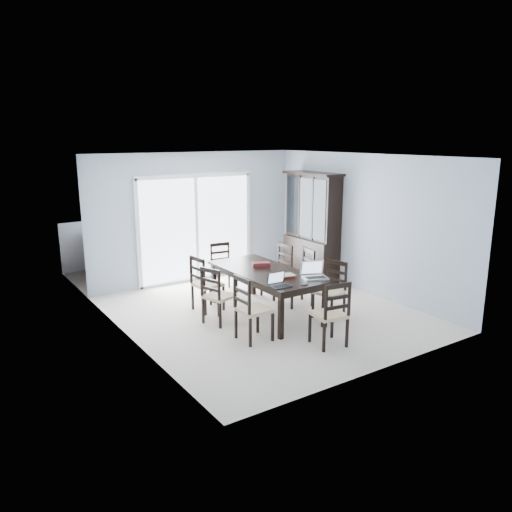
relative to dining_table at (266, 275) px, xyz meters
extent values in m
plane|color=silver|center=(0.00, 0.00, -0.67)|extent=(5.00, 5.00, 0.00)
plane|color=white|center=(0.00, 0.00, 1.93)|extent=(5.00, 5.00, 0.00)
cube|color=#9AA8B8|center=(0.00, 2.50, 0.63)|extent=(4.50, 0.02, 2.60)
cube|color=#9AA8B8|center=(-2.25, 0.00, 0.63)|extent=(0.02, 5.00, 2.60)
cube|color=#9AA8B8|center=(2.25, 0.00, 0.63)|extent=(0.02, 5.00, 2.60)
cube|color=gray|center=(0.00, 3.50, -0.72)|extent=(4.50, 2.00, 0.10)
cube|color=#99999E|center=(0.00, 4.50, -0.12)|extent=(4.50, 0.06, 1.10)
cube|color=black|center=(0.00, 0.00, 0.06)|extent=(1.00, 2.20, 0.04)
cube|color=black|center=(0.00, 0.00, 0.00)|extent=(0.88, 2.08, 0.10)
cube|color=black|center=(-0.42, -1.00, -0.33)|extent=(0.07, 0.07, 0.69)
cube|color=black|center=(0.42, -1.00, -0.33)|extent=(0.07, 0.07, 0.69)
cube|color=black|center=(-0.42, 1.00, -0.33)|extent=(0.07, 0.07, 0.69)
cube|color=black|center=(0.42, 1.00, -0.33)|extent=(0.07, 0.07, 0.69)
cube|color=black|center=(2.01, 1.25, -0.25)|extent=(0.45, 1.30, 0.85)
cube|color=black|center=(2.04, 1.25, 0.83)|extent=(0.38, 1.30, 1.30)
cube|color=black|center=(2.01, 1.25, 1.50)|extent=(0.50, 1.38, 0.05)
cube|color=black|center=(1.84, 0.83, 0.83)|extent=(0.02, 0.36, 1.18)
cube|color=black|center=(1.84, 1.25, 0.83)|extent=(0.02, 0.36, 1.18)
cube|color=black|center=(1.84, 1.67, 0.83)|extent=(0.02, 0.36, 1.18)
cube|color=silver|center=(0.00, 2.48, 0.38)|extent=(2.40, 0.02, 2.10)
cube|color=white|center=(0.00, 2.46, 1.47)|extent=(2.52, 0.05, 0.08)
cube|color=white|center=(0.00, 2.46, 0.38)|extent=(0.06, 0.05, 2.10)
cube|color=white|center=(0.00, 2.46, -0.65)|extent=(2.52, 0.05, 0.05)
cube|color=black|center=(-0.95, -0.61, -0.46)|extent=(0.04, 0.04, 0.44)
cube|color=black|center=(-0.95, -1.00, -0.46)|extent=(0.04, 0.04, 0.44)
cube|color=black|center=(-0.57, -0.61, -0.46)|extent=(0.04, 0.04, 0.44)
cube|color=black|center=(-0.56, -1.00, -0.46)|extent=(0.04, 0.04, 0.44)
cube|color=#C8B185|center=(-0.76, -0.80, -0.21)|extent=(0.43, 0.43, 0.05)
cube|color=black|center=(-1.07, 0.20, -0.47)|extent=(0.04, 0.04, 0.41)
cube|color=black|center=(-0.96, -0.15, -0.47)|extent=(0.04, 0.04, 0.41)
cube|color=black|center=(-0.72, 0.31, -0.47)|extent=(0.04, 0.04, 0.41)
cube|color=black|center=(-0.61, -0.04, -0.47)|extent=(0.04, 0.04, 0.41)
cube|color=#C8B185|center=(-0.84, 0.08, -0.23)|extent=(0.51, 0.51, 0.05)
cube|color=black|center=(-0.92, 0.87, -0.46)|extent=(0.04, 0.04, 0.43)
cube|color=black|center=(-0.87, 0.50, -0.46)|extent=(0.04, 0.04, 0.43)
cube|color=black|center=(-0.54, 0.92, -0.46)|extent=(0.04, 0.04, 0.43)
cube|color=black|center=(-0.50, 0.54, -0.46)|extent=(0.04, 0.04, 0.43)
cube|color=#C8B185|center=(-0.71, 0.71, -0.22)|extent=(0.46, 0.46, 0.05)
cube|color=black|center=(0.98, -0.85, -0.47)|extent=(0.04, 0.04, 0.41)
cube|color=black|center=(0.90, -0.49, -0.47)|extent=(0.04, 0.04, 0.41)
cube|color=black|center=(0.63, -0.93, -0.47)|extent=(0.04, 0.04, 0.41)
cube|color=black|center=(0.54, -0.58, -0.47)|extent=(0.04, 0.04, 0.41)
cube|color=#C8B185|center=(0.76, -0.71, -0.24)|extent=(0.48, 0.48, 0.05)
cube|color=black|center=(0.89, -0.14, -0.45)|extent=(0.04, 0.04, 0.44)
cube|color=black|center=(0.97, 0.24, -0.45)|extent=(0.04, 0.04, 0.44)
cube|color=black|center=(0.51, -0.06, -0.45)|extent=(0.04, 0.04, 0.44)
cube|color=black|center=(0.59, 0.32, -0.45)|extent=(0.04, 0.04, 0.44)
cube|color=#C8B185|center=(0.74, 0.09, -0.21)|extent=(0.51, 0.51, 0.05)
cube|color=black|center=(0.89, 0.47, -0.46)|extent=(0.04, 0.04, 0.43)
cube|color=black|center=(0.87, 0.85, -0.46)|extent=(0.04, 0.04, 0.43)
cube|color=black|center=(0.51, 0.46, -0.46)|extent=(0.04, 0.04, 0.43)
cube|color=black|center=(0.49, 0.84, -0.46)|extent=(0.04, 0.04, 0.43)
cube|color=#C8B185|center=(0.69, 0.66, -0.22)|extent=(0.44, 0.44, 0.05)
cube|color=black|center=(-0.20, -1.70, -0.46)|extent=(0.04, 0.04, 0.43)
cube|color=black|center=(0.18, -1.76, -0.46)|extent=(0.04, 0.04, 0.43)
cube|color=black|center=(-0.14, -1.32, -0.46)|extent=(0.04, 0.04, 0.43)
cube|color=black|center=(0.24, -1.38, -0.46)|extent=(0.04, 0.04, 0.43)
cube|color=#C8B185|center=(0.02, -1.54, -0.22)|extent=(0.48, 0.48, 0.05)
cube|color=black|center=(0.25, 1.61, -0.47)|extent=(0.04, 0.04, 0.41)
cube|color=black|center=(-0.11, 1.66, -0.47)|extent=(0.04, 0.04, 0.41)
cube|color=black|center=(0.20, 1.26, -0.47)|extent=(0.04, 0.04, 0.41)
cube|color=black|center=(-0.15, 1.30, -0.47)|extent=(0.04, 0.04, 0.41)
cube|color=#C8B185|center=(0.05, 1.46, -0.24)|extent=(0.45, 0.45, 0.05)
cube|color=black|center=(-0.33, -0.86, 0.08)|extent=(0.31, 0.22, 0.02)
cube|color=silver|center=(-0.33, -0.86, 0.19)|extent=(0.26, 0.05, 0.16)
cube|color=silver|center=(0.38, -0.81, 0.09)|extent=(0.44, 0.37, 0.02)
cube|color=silver|center=(0.38, -0.81, 0.22)|extent=(0.32, 0.15, 0.20)
cube|color=maroon|center=(0.04, -0.50, 0.09)|extent=(0.28, 0.24, 0.03)
cube|color=gold|center=(0.05, -0.50, 0.11)|extent=(0.29, 0.24, 0.01)
cube|color=black|center=(0.01, -1.00, 0.08)|extent=(0.12, 0.07, 0.01)
cube|color=#4B0F1D|center=(0.09, 0.26, 0.11)|extent=(0.33, 0.26, 0.07)
cube|color=brown|center=(-0.82, 3.52, -0.26)|extent=(1.78, 1.62, 0.82)
cube|color=gray|center=(-0.82, 3.52, 0.17)|extent=(1.83, 1.67, 0.05)
camera|label=1|loc=(-4.51, -6.50, 2.24)|focal=35.00mm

